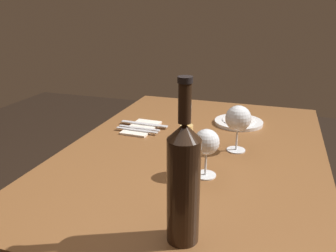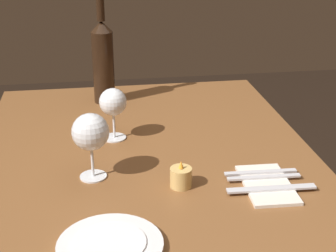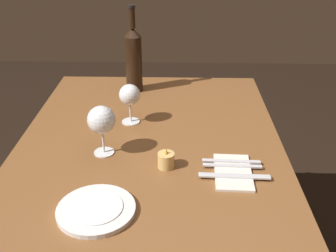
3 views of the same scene
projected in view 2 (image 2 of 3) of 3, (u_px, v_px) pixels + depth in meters
The scene contains 10 objects.
dining_table at pixel (150, 197), 1.33m from camera, with size 1.30×0.90×0.74m.
wine_glass_left at pixel (91, 133), 1.20m from camera, with size 0.09×0.09×0.17m.
wine_glass_right at pixel (113, 103), 1.42m from camera, with size 0.08×0.08×0.15m.
wine_bottle at pixel (103, 60), 1.68m from camera, with size 0.07×0.07×0.37m.
votive_candle at pixel (181, 178), 1.20m from camera, with size 0.05×0.05×0.07m.
dinner_plate at pixel (110, 246), 0.98m from camera, with size 0.21×0.21×0.02m.
folded_napkin at pixel (267, 185), 1.21m from camera, with size 0.19×0.12×0.01m.
fork_inner at pixel (264, 177), 1.23m from camera, with size 0.02×0.18×0.00m.
fork_outer at pixel (261, 172), 1.25m from camera, with size 0.02×0.18×0.00m.
table_knife at pixel (271, 188), 1.18m from camera, with size 0.03×0.21×0.00m.
Camera 2 is at (1.15, -0.13, 1.35)m, focal length 54.50 mm.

